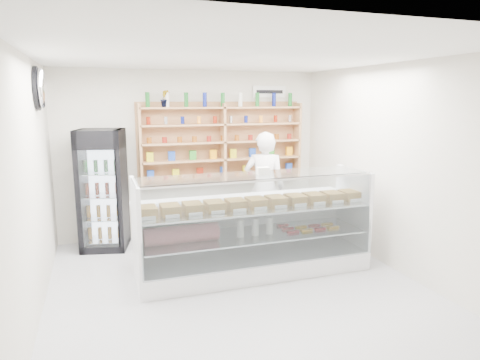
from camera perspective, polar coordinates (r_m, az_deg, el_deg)
name	(u,v)px	position (r m, az deg, el deg)	size (l,w,h in m)	color
room	(239,178)	(5.04, -0.15, 0.21)	(5.00, 5.00, 5.00)	#ABAAAF
display_counter	(253,246)	(5.86, 1.77, -8.74)	(3.11, 0.93, 1.35)	white
shop_worker	(264,187)	(7.00, 3.27, -0.95)	(0.66, 0.43, 1.81)	silver
drinks_cooler	(103,190)	(6.96, -17.80, -1.22)	(0.80, 0.79, 1.87)	black
wall_shelving	(223,142)	(7.37, -2.27, 5.06)	(2.84, 0.28, 1.33)	tan
potted_plant	(165,99)	(7.12, -9.97, 10.64)	(0.15, 0.12, 0.27)	#1E6626
security_mirror	(41,88)	(5.92, -24.95, 11.01)	(0.15, 0.50, 0.50)	silver
wall_sign	(269,92)	(7.76, 3.92, 11.65)	(0.62, 0.03, 0.20)	white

